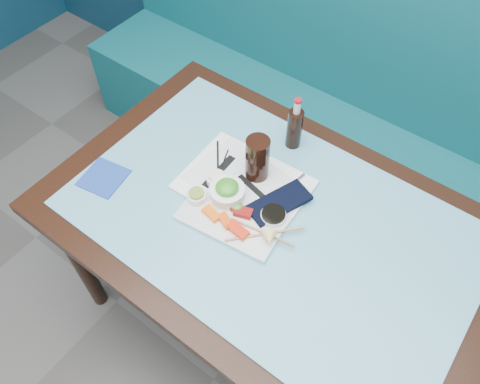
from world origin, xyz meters
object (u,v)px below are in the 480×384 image
Objects in this scene: seaweed_bowl at (227,193)px; sashimi_plate at (236,213)px; cola_glass at (257,159)px; cola_bottle_body at (294,129)px; serving_tray at (244,185)px; dining_table at (270,234)px; booth_bench at (371,143)px; blue_napkin at (104,178)px.

sashimi_plate is at bearing -27.45° from seaweed_bowl.
cola_glass is (-0.03, 0.16, 0.09)m from sashimi_plate.
serving_tray is at bearing -95.48° from cola_bottle_body.
dining_table is 0.36m from cola_bottle_body.
booth_bench is 0.72m from cola_bottle_body.
sashimi_plate is 2.12× the size of cola_bottle_body.
sashimi_plate is at bearing -151.97° from dining_table.
booth_bench is 0.89m from cola_glass.
booth_bench is 1.23m from blue_napkin.
blue_napkin is (-0.43, -0.15, -0.01)m from sashimi_plate.
blue_napkin is (-0.40, -0.30, -0.09)m from cola_glass.
dining_table is 0.15m from sashimi_plate.
dining_table is 0.57m from blue_napkin.
booth_bench is 0.98m from sashimi_plate.
sashimi_plate is 0.46m from blue_napkin.
booth_bench is 0.89m from dining_table.
seaweed_bowl reaches higher than serving_tray.
cola_bottle_body is at bearing 50.34° from blue_napkin.
cola_bottle_body is at bearing 84.03° from seaweed_bowl.
cola_glass is at bearing 81.25° from seaweed_bowl.
cola_bottle_body is (0.02, 0.25, 0.07)m from serving_tray.
serving_tray is 2.48× the size of cola_glass.
cola_glass is 0.20m from cola_bottle_body.
sashimi_plate is 2.00× the size of cola_glass.
serving_tray is at bearing -100.23° from booth_bench.
serving_tray is (-0.14, -0.79, 0.39)m from booth_bench.
dining_table is 8.90× the size of cola_glass.
serving_tray is 3.52× the size of seaweed_bowl.
cola_glass reaches higher than blue_napkin.
sashimi_plate reaches higher than serving_tray.
seaweed_bowl reaches higher than blue_napkin.
booth_bench reaches higher than cola_glass.
booth_bench is 2.14× the size of dining_table.
seaweed_bowl is (-0.05, 0.03, 0.03)m from sashimi_plate.
dining_table is 12.64× the size of seaweed_bowl.
cola_glass is at bearing -100.22° from booth_bench.
cola_glass reaches higher than sashimi_plate.
dining_table is 3.59× the size of serving_tray.
cola_bottle_body reaches higher than serving_tray.
cola_glass is 0.51m from blue_napkin.
sashimi_plate reaches higher than dining_table.
dining_table is 10.58× the size of blue_napkin.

